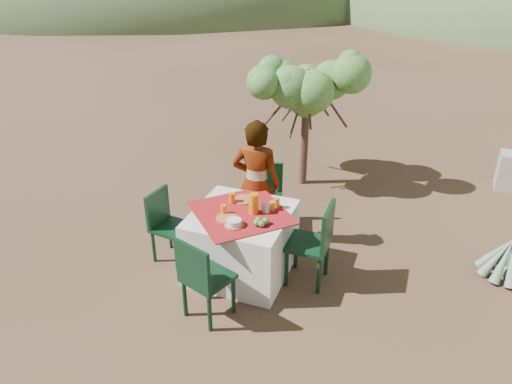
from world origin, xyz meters
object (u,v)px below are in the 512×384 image
table (241,242)px  juice_pitcher (254,203)px  person (256,184)px  chair_near (202,277)px  chair_left (166,222)px  shrub_tree (311,93)px  agave (509,257)px  chair_right (316,241)px  chair_far (267,193)px

table → juice_pitcher: juice_pitcher is taller
person → juice_pitcher: person is taller
chair_near → person: (0.00, 1.47, 0.29)m
chair_left → juice_pitcher: (1.04, 0.07, 0.41)m
shrub_tree → agave: size_ratio=2.59×
chair_near → person: person is taller
chair_right → juice_pitcher: 0.76m
table → person: 0.75m
person → juice_pitcher: (0.19, -0.58, 0.08)m
table → chair_near: 0.86m
chair_far → shrub_tree: bearing=67.5°
juice_pitcher → table: bearing=-163.3°
shrub_tree → juice_pitcher: size_ratio=7.89×
chair_far → shrub_tree: size_ratio=0.47×
table → shrub_tree: size_ratio=0.74×
agave → juice_pitcher: (-2.66, -0.92, 0.64)m
juice_pitcher → chair_near: bearing=-102.1°
chair_right → chair_far: bearing=-137.8°
chair_far → juice_pitcher: juice_pitcher is taller
chair_near → juice_pitcher: juice_pitcher is taller
shrub_tree → juice_pitcher: (0.04, -2.41, -0.52)m
chair_near → person: 1.50m
person → juice_pitcher: size_ratio=7.06×
chair_right → person: 1.04m
shrub_tree → chair_near: bearing=-92.7°
person → agave: 2.92m
juice_pitcher → shrub_tree: bearing=90.9°
table → chair_right: chair_right is taller
table → chair_near: (-0.06, -0.85, 0.12)m
chair_left → agave: 3.84m
chair_far → chair_left: (-0.84, -1.10, 0.01)m
chair_left → shrub_tree: (1.01, 2.49, 0.93)m
agave → chair_right: bearing=-156.4°
table → shrub_tree: shrub_tree is taller
chair_left → agave: (3.70, 0.99, -0.24)m
chair_right → juice_pitcher: bearing=-85.3°
table → chair_far: (-0.07, 1.07, 0.08)m
shrub_tree → juice_pitcher: shrub_tree is taller
agave → person: bearing=-173.2°
chair_near → table: bearing=-75.2°
chair_near → juice_pitcher: 0.98m
person → agave: (2.84, 0.34, -0.56)m
shrub_tree → chair_far: bearing=-97.0°
chair_near → agave: 3.38m
table → person: size_ratio=0.82×
person → chair_left: bearing=32.1°
chair_left → chair_right: (1.72, 0.13, 0.06)m
chair_left → chair_near: bearing=-126.5°
chair_right → shrub_tree: 2.61m
chair_near → chair_right: chair_right is taller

